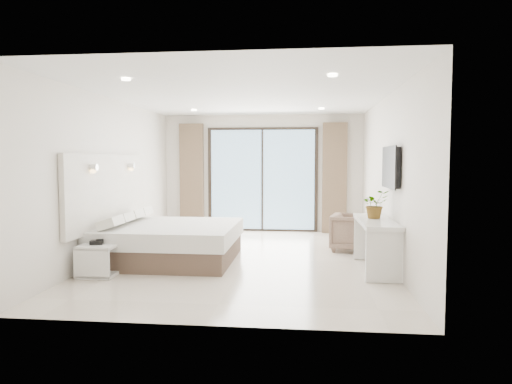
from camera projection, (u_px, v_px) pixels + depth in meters
ground at (246, 259)px, 7.63m from camera, size 6.20×6.20×0.00m
room_shell at (240, 164)px, 8.25m from camera, size 4.62×6.22×2.72m
bed at (170, 242)px, 7.52m from camera, size 2.15×2.04×0.74m
nightstand at (98, 261)px, 6.47m from camera, size 0.50×0.41×0.45m
phone at (97, 242)px, 6.48m from camera, size 0.21×0.18×0.06m
console_desk at (376, 233)px, 6.81m from camera, size 0.50×1.60×0.77m
plant at (375, 207)px, 6.92m from camera, size 0.52×0.55×0.34m
armchair at (352, 230)px, 8.32m from camera, size 0.81×0.85×0.74m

